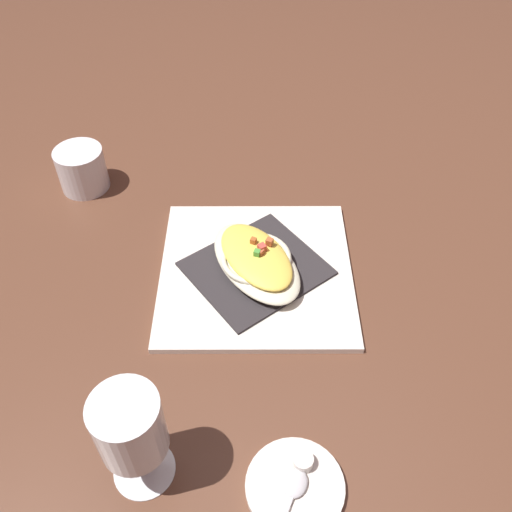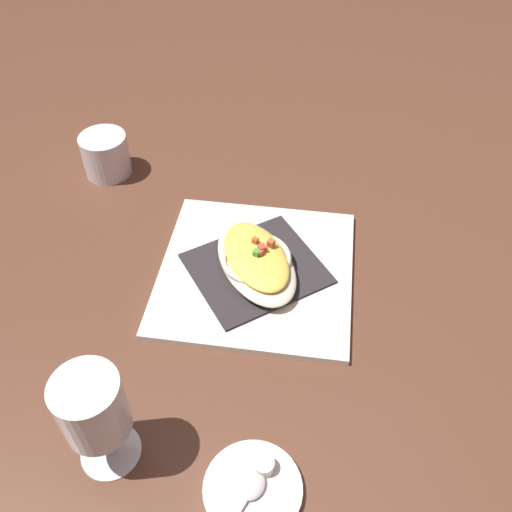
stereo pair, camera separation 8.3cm
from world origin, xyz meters
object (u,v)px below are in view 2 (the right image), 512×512
at_px(coffee_mug, 106,156).
at_px(stemmed_glass, 93,411).
at_px(spoon, 250,491).
at_px(creamer_cup_0, 264,465).
at_px(gratin_dish, 256,259).
at_px(creamer_saucer, 253,489).
at_px(square_plate, 256,272).

xyz_separation_m(coffee_mug, stemmed_glass, (0.55, 0.07, 0.07)).
xyz_separation_m(stemmed_glass, spoon, (0.06, 0.16, -0.09)).
distance_m(coffee_mug, creamer_cup_0, 0.64).
bearing_deg(gratin_dish, creamer_saucer, -4.49).
bearing_deg(creamer_cup_0, gratin_dish, 177.89).
relative_size(square_plate, stemmed_glass, 1.94).
xyz_separation_m(square_plate, creamer_saucer, (0.33, -0.03, -0.00)).
xyz_separation_m(coffee_mug, creamer_cup_0, (0.59, 0.25, -0.02)).
xyz_separation_m(gratin_dish, stemmed_glass, (0.27, -0.19, 0.07)).
height_order(square_plate, gratin_dish, gratin_dish).
distance_m(square_plate, spoon, 0.34).
distance_m(stemmed_glass, spoon, 0.20).
bearing_deg(coffee_mug, gratin_dish, 42.98).
xyz_separation_m(spoon, creamer_cup_0, (-0.03, 0.02, 0.00)).
bearing_deg(spoon, creamer_saucer, 145.30).
xyz_separation_m(square_plate, coffee_mug, (-0.28, -0.26, 0.03)).
bearing_deg(creamer_cup_0, creamer_saucer, -34.70).
height_order(stemmed_glass, spoon, stemmed_glass).
bearing_deg(stemmed_glass, creamer_saucer, 70.94).
bearing_deg(gratin_dish, creamer_cup_0, -2.11).
xyz_separation_m(gratin_dish, coffee_mug, (-0.28, -0.26, 0.00)).
bearing_deg(stemmed_glass, square_plate, 144.93).
bearing_deg(creamer_saucer, creamer_cup_0, 145.30).
height_order(square_plate, spoon, spoon).
distance_m(square_plate, creamer_saucer, 0.33).
bearing_deg(stemmed_glass, spoon, 68.94).
xyz_separation_m(gratin_dish, creamer_saucer, (0.33, -0.03, -0.03)).
height_order(coffee_mug, creamer_saucer, coffee_mug).
xyz_separation_m(coffee_mug, spoon, (0.61, 0.23, -0.02)).
bearing_deg(spoon, square_plate, 174.98).
bearing_deg(spoon, gratin_dish, 174.97).
relative_size(square_plate, coffee_mug, 2.58).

